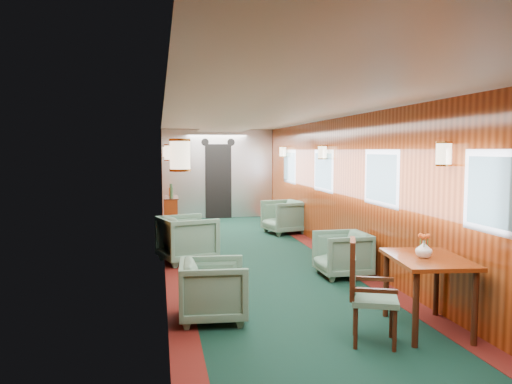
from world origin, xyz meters
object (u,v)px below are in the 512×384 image
Objects in this scene: armchair_left_near at (214,290)px; armchair_right_far at (284,217)px; armchair_left_far at (187,239)px; armchair_right_near at (342,254)px; side_chair at (364,287)px; dining_table at (428,269)px; credenza at (171,216)px.

armchair_left_near is 5.75m from armchair_right_far.
armchair_right_near is at bearing -140.36° from armchair_left_far.
armchair_left_far reaches higher than armchair_right_far.
dining_table is at bearing 35.35° from side_chair.
armchair_left_near is 2.89m from armchair_left_far.
armchair_left_far reaches higher than armchair_right_near.
dining_table is 1.35× the size of armchair_right_far.
credenza is (-1.67, 6.40, -0.11)m from side_chair.
dining_table is 2.25m from armchair_right_near.
armchair_right_near is (2.16, -1.38, -0.06)m from armchair_left_far.
armchair_left_far is (-2.22, 3.61, -0.25)m from dining_table.
armchair_right_near is 0.89× the size of armchair_right_far.
armchair_left_near is 0.86× the size of armchair_left_far.
armchair_right_near is at bearing 99.45° from dining_table.
armchair_left_far is at bearing 132.41° from side_chair.
armchair_left_near is 0.90× the size of armchair_right_far.
armchair_left_far is at bearing 6.21° from armchair_left_near.
armchair_left_far is 1.17× the size of armchair_right_near.
dining_table is 1.52× the size of armchair_right_near.
armchair_right_near is (-0.07, 2.23, -0.31)m from dining_table.
armchair_left_near is (-2.11, 0.72, -0.31)m from dining_table.
side_chair is at bearing -75.33° from credenza.
credenza is 2.61m from armchair_left_far.
side_chair is 4.07m from armchair_left_far.
dining_table is at bearing -166.15° from armchair_left_far.
dining_table is at bearing 0.57° from armchair_right_near.
armchair_right_near is (0.70, 2.42, -0.21)m from side_chair.
armchair_right_far is (0.09, 3.82, 0.04)m from armchair_right_near.
armchair_right_far is at bearing 177.51° from armchair_right_near.
armchair_right_near is at bearing -59.17° from credenza.
armchair_right_near is 3.82m from armchair_right_far.
side_chair is 6.61m from credenza.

